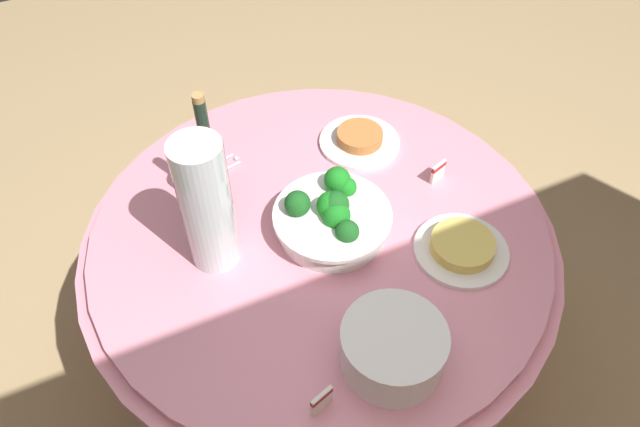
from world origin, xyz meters
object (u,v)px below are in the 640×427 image
Objects in this scene: broccoli_bowl at (332,216)px; label_placard_front at (438,171)px; wine_bottle at (211,167)px; decorative_fruit_vase at (207,211)px; food_plate_noodles at (462,247)px; plate_stack at (393,347)px; serving_tongs at (213,170)px; label_placard_mid at (322,400)px; food_plate_peanuts at (360,140)px.

broccoli_bowl is 0.32m from label_placard_front.
decorative_fruit_vase is (0.05, 0.15, 0.02)m from wine_bottle.
decorative_fruit_vase is 1.55× the size of food_plate_noodles.
plate_stack is 0.69m from serving_tongs.
label_placard_mid is at bearing 61.60° from broccoli_bowl.
food_plate_noodles is at bearing 95.02° from food_plate_peanuts.
broccoli_bowl is 1.33× the size of plate_stack.
plate_stack is 0.95× the size of food_plate_peanuts.
label_placard_front reaches higher than food_plate_peanuts.
broccoli_bowl is 0.83× the size of wine_bottle.
food_plate_peanuts is at bearing -112.15° from plate_stack.
decorative_fruit_vase reaches higher than food_plate_peanuts.
decorative_fruit_vase reaches higher than wine_bottle.
plate_stack reaches higher than food_plate_peanuts.
plate_stack reaches higher than serving_tongs.
broccoli_bowl reaches higher than label_placard_front.
wine_bottle is (0.22, -0.19, 0.08)m from broccoli_bowl.
plate_stack is at bearing -169.71° from label_placard_mid.
broccoli_bowl is 5.09× the size of label_placard_mid.
serving_tongs is (-0.03, -0.12, -0.12)m from wine_bottle.
broccoli_bowl is 0.36m from plate_stack.
label_placard_mid is (0.17, 0.03, -0.02)m from plate_stack.
broccoli_bowl is 0.31m from wine_bottle.
decorative_fruit_vase is 6.18× the size of label_placard_mid.
wine_bottle is at bearing 78.06° from serving_tongs.
plate_stack is at bearing 47.54° from label_placard_front.
label_placard_mid reaches higher than serving_tongs.
decorative_fruit_vase is at bearing 22.78° from food_plate_peanuts.
broccoli_bowl is 0.37m from serving_tongs.
label_placard_mid is at bearing 88.73° from serving_tongs.
broccoli_bowl is 1.27× the size of food_plate_noodles.
wine_bottle reaches higher than serving_tongs.
label_placard_front is at bearing -132.46° from plate_stack.
wine_bottle is at bearing -16.21° from label_placard_front.
decorative_fruit_vase is 0.54m from food_plate_peanuts.
food_plate_noodles is 4.00× the size of label_placard_front.
plate_stack is 1.25× the size of serving_tongs.
serving_tongs is 0.76× the size of food_plate_peanuts.
broccoli_bowl is at bearing 138.87° from wine_bottle.
decorative_fruit_vase is at bearing -60.04° from plate_stack.
wine_bottle is at bearing -109.82° from decorative_fruit_vase.
decorative_fruit_vase is 6.18× the size of label_placard_front.
broccoli_bowl is 1.27× the size of food_plate_peanuts.
wine_bottle is at bearing 6.77° from food_plate_peanuts.
label_placard_front is at bearing 163.79° from wine_bottle.
label_placard_front is (-0.32, -0.04, -0.02)m from broccoli_bowl.
broccoli_bowl is at bearing -96.81° from plate_stack.
broccoli_bowl reaches higher than plate_stack.
serving_tongs is at bearing -49.02° from food_plate_noodles.
label_placard_mid is (0.21, 0.39, -0.02)m from broccoli_bowl.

